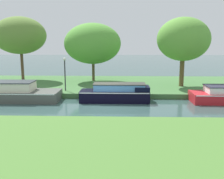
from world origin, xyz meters
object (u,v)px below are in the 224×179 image
red_barge (224,95)px  willow_tree_left (20,35)px  willow_tree_centre (93,44)px  willow_tree_right (184,39)px  black_narrowboat (117,93)px  slate_cruiser (1,93)px  mooring_post_near (117,88)px  lamp_post (65,70)px

red_barge → willow_tree_left: 19.86m
willow_tree_centre → willow_tree_right: 8.60m
black_narrowboat → willow_tree_left: 13.36m
slate_cruiser → mooring_post_near: 8.78m
black_narrowboat → lamp_post: size_ratio=1.88×
willow_tree_left → willow_tree_right: bearing=-12.3°
mooring_post_near → black_narrowboat: bearing=-90.6°
black_narrowboat → willow_tree_centre: 8.20m
willow_tree_left → lamp_post: willow_tree_left is taller
slate_cruiser → mooring_post_near: (8.71, 1.10, 0.20)m
willow_tree_centre → mooring_post_near: bearing=-67.0°
mooring_post_near → willow_tree_centre: bearing=113.0°
willow_tree_centre → mooring_post_near: willow_tree_centre is taller
slate_cruiser → lamp_post: bearing=24.2°
black_narrowboat → willow_tree_right: (5.70, 4.39, 3.90)m
red_barge → willow_tree_centre: (-10.27, 6.99, 3.56)m
willow_tree_left → mooring_post_near: (9.97, -6.71, -4.08)m
red_barge → willow_tree_centre: bearing=145.8°
black_narrowboat → willow_tree_centre: (-2.49, 6.99, 3.48)m
lamp_post → mooring_post_near: size_ratio=3.18×
willow_tree_centre → black_narrowboat: bearing=-70.4°
slate_cruiser → lamp_post: size_ratio=3.19×
black_narrowboat → slate_cruiser: 8.69m
willow_tree_centre → mooring_post_near: 7.19m
black_narrowboat → mooring_post_near: (0.01, 1.10, 0.20)m
willow_tree_left → willow_tree_right: (15.65, -3.43, -0.38)m
willow_tree_left → willow_tree_right: 16.03m
black_narrowboat → slate_cruiser: size_ratio=0.59×
slate_cruiser → mooring_post_near: bearing=7.2°
red_barge → mooring_post_near: bearing=171.9°
willow_tree_right → lamp_post: size_ratio=2.24×
red_barge → black_narrowboat: (-7.78, 0.00, 0.08)m
red_barge → slate_cruiser: 16.47m
red_barge → mooring_post_near: 7.85m
willow_tree_centre → mooring_post_near: (2.50, -5.89, -3.29)m
slate_cruiser → willow_tree_left: size_ratio=1.34×
red_barge → mooring_post_near: (-7.76, 1.10, 0.28)m
willow_tree_left → willow_tree_right: willow_tree_left is taller
willow_tree_left → lamp_post: 8.61m
willow_tree_right → mooring_post_near: size_ratio=7.13×
black_narrowboat → willow_tree_left: willow_tree_left is taller
red_barge → slate_cruiser: bearing=-180.0°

